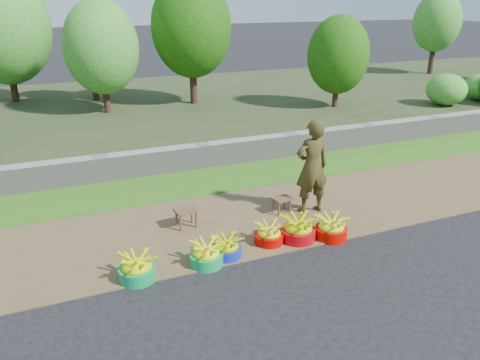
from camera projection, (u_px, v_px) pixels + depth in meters
name	position (u px, v px, depth m)	size (l,w,h in m)	color
ground_plane	(288.00, 253.00, 7.08)	(120.00, 120.00, 0.00)	black
dirt_shoulder	(254.00, 218.00, 8.15)	(80.00, 2.50, 0.02)	brown
grass_verge	(216.00, 179.00, 9.86)	(80.00, 1.50, 0.04)	#366D19
retaining_wall	(203.00, 156.00, 10.50)	(80.00, 0.35, 0.55)	gray
earth_bank	(154.00, 111.00, 14.72)	(80.00, 10.00, 0.50)	#313D20
vegetation	(95.00, 38.00, 13.05)	(30.96, 8.31, 4.00)	#311D14
basin_a	(137.00, 268.00, 6.36)	(0.51, 0.51, 0.38)	#0D8A4A
basin_b	(206.00, 255.00, 6.71)	(0.49, 0.49, 0.36)	#0F974D
basin_c	(227.00, 248.00, 6.91)	(0.45, 0.45, 0.34)	#1425B8
basin_d	(269.00, 235.00, 7.29)	(0.46, 0.46, 0.35)	#BC0400
basin_e	(298.00, 230.00, 7.38)	(0.55, 0.55, 0.41)	#B5050E
basin_f	(331.00, 228.00, 7.45)	(0.52, 0.52, 0.38)	#BE0900
stool_left	(186.00, 213.00, 7.74)	(0.38, 0.31, 0.32)	brown
stool_right	(282.00, 201.00, 8.28)	(0.35, 0.29, 0.28)	brown
vendor_woman	(312.00, 167.00, 8.11)	(0.61, 0.40, 1.69)	black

